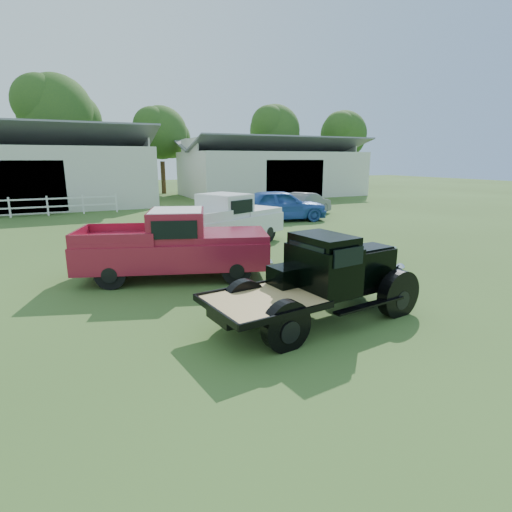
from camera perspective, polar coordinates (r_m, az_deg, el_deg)
name	(u,v)px	position (r m, az deg, el deg)	size (l,w,h in m)	color
ground	(271,314)	(9.04, 2.12, -8.25)	(120.00, 120.00, 0.00)	#3B5623
shed_left	(15,167)	(33.59, -31.20, 10.78)	(18.80, 10.20, 5.60)	silver
shed_right	(272,167)	(38.81, 2.23, 12.54)	(16.80, 9.20, 5.20)	silver
tree_b	(58,132)	(41.51, -26.43, 15.61)	(6.90, 6.90, 11.50)	#23441B
tree_c	(162,147)	(41.42, -13.33, 14.90)	(5.40, 5.40, 9.00)	#23441B
tree_d	(275,144)	(46.89, 2.67, 15.67)	(6.00, 6.00, 10.00)	#23441B
tree_e	(343,147)	(49.50, 12.31, 14.99)	(5.70, 5.70, 9.50)	#23441B
vintage_flatbed	(319,279)	(8.51, 8.99, -3.20)	(4.69, 1.86, 1.86)	black
red_pickup	(174,244)	(11.71, -11.63, 1.72)	(5.51, 2.12, 2.01)	maroon
white_pickup	(223,221)	(15.89, -4.74, 5.06)	(5.48, 2.12, 2.01)	silver
misc_car_blue	(280,205)	(22.48, 3.50, 7.28)	(2.07, 5.13, 1.75)	#2C57A9
misc_car_grey	(305,204)	(24.58, 7.07, 7.36)	(1.50, 4.29, 1.41)	slate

